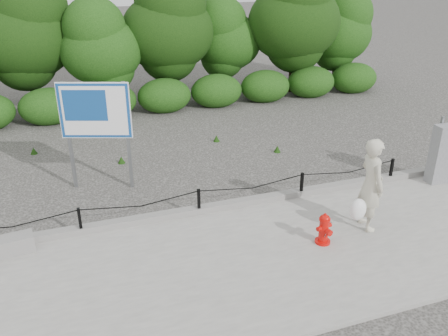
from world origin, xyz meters
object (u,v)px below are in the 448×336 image
at_px(fire_hydrant, 324,229).
at_px(concrete_block, 5,246).
at_px(utility_cabinet, 442,154).
at_px(advertising_sign, 95,115).
at_px(pedestrian, 370,186).

height_order(fire_hydrant, concrete_block, fire_hydrant).
relative_size(concrete_block, utility_cabinet, 0.63).
bearing_deg(advertising_sign, concrete_block, -111.50).
bearing_deg(pedestrian, utility_cabinet, -62.43).
bearing_deg(advertising_sign, utility_cabinet, 1.53).
height_order(pedestrian, concrete_block, pedestrian).
relative_size(pedestrian, advertising_sign, 0.74).
relative_size(concrete_block, advertising_sign, 0.39).
bearing_deg(utility_cabinet, concrete_block, -178.57).
height_order(pedestrian, advertising_sign, advertising_sign).
xyz_separation_m(concrete_block, advertising_sign, (2.07, 2.39, 1.63)).
xyz_separation_m(pedestrian, utility_cabinet, (2.97, 1.24, -0.21)).
bearing_deg(pedestrian, fire_hydrant, 106.85).
bearing_deg(concrete_block, pedestrian, -11.36).
xyz_separation_m(fire_hydrant, concrete_block, (-5.90, 1.65, -0.15)).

